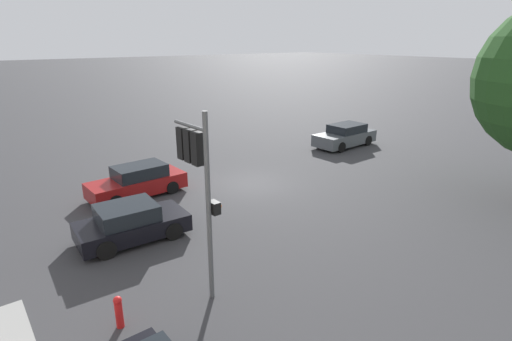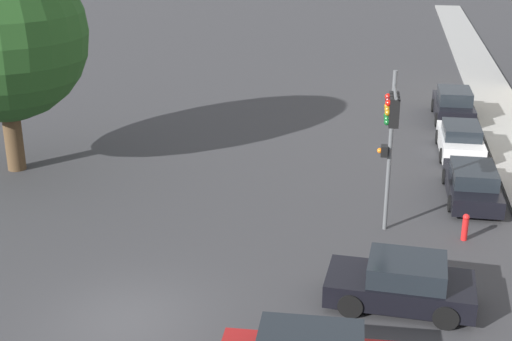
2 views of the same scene
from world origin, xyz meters
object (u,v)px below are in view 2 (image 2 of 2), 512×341
street_tree (1,35)px  parked_car_2 (453,105)px  traffic_signal (391,122)px  fire_hydrant (465,226)px  parked_car_0 (472,183)px  crossing_car_2 (402,283)px  parked_car_1 (460,140)px

street_tree → parked_car_2: bearing=30.3°
traffic_signal → fire_hydrant: (2.59, 0.16, -3.43)m
traffic_signal → parked_car_0: (3.14, 3.76, -3.30)m
crossing_car_2 → parked_car_2: parked_car_2 is taller
parked_car_0 → parked_car_2: 10.55m
street_tree → traffic_signal: street_tree is taller
parked_car_1 → street_tree: bearing=105.3°
traffic_signal → parked_car_1: 9.95m
crossing_car_2 → parked_car_0: bearing=-105.0°
parked_car_0 → parked_car_1: parked_car_1 is taller
street_tree → fire_hydrant: bearing=-11.2°
street_tree → fire_hydrant: size_ratio=9.71×
street_tree → traffic_signal: bearing=-13.6°
parked_car_1 → parked_car_2: bearing=-1.8°
crossing_car_2 → parked_car_1: crossing_car_2 is taller
parked_car_0 → fire_hydrant: size_ratio=4.82×
traffic_signal → crossing_car_2: size_ratio=1.34×
traffic_signal → parked_car_2: (3.21, 14.31, -3.17)m
street_tree → crossing_car_2: (15.57, -7.96, -4.86)m
street_tree → parked_car_2: size_ratio=2.03×
traffic_signal → fire_hydrant: bearing=-178.1°
street_tree → parked_car_2: (18.25, 10.66, -4.77)m
street_tree → parked_car_1: street_tree is taller
street_tree → fire_hydrant: (17.64, -3.48, -5.04)m
street_tree → parked_car_1: bearing=16.1°
street_tree → parked_car_0: street_tree is taller
parked_car_0 → parked_car_1: bearing=-0.6°
crossing_car_2 → fire_hydrant: size_ratio=4.41×
crossing_car_2 → parked_car_2: bearing=-95.2°
street_tree → parked_car_2: 21.67m
parked_car_0 → crossing_car_2: bearing=161.2°
parked_car_2 → crossing_car_2: bearing=170.7°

